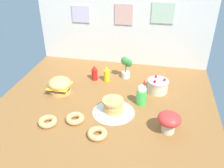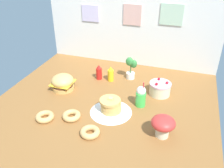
{
  "view_description": "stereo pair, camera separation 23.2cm",
  "coord_description": "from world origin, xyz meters",
  "px_view_note": "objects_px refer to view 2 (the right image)",
  "views": [
    {
      "loc": [
        0.45,
        -1.85,
        1.35
      ],
      "look_at": [
        0.05,
        0.12,
        0.18
      ],
      "focal_mm": 38.86,
      "sensor_mm": 36.0,
      "label": 1
    },
    {
      "loc": [
        0.68,
        -1.79,
        1.35
      ],
      "look_at": [
        0.05,
        0.12,
        0.18
      ],
      "focal_mm": 38.86,
      "sensor_mm": 36.0,
      "label": 2
    }
  ],
  "objects_px": {
    "cream_soda_cup": "(141,96)",
    "mushroom_stool": "(163,125)",
    "pancake_stack": "(111,106)",
    "donut_chocolate": "(71,116)",
    "donut_vanilla": "(90,132)",
    "burger": "(63,82)",
    "layer_cake": "(160,89)",
    "mustard_bottle": "(111,74)",
    "potted_plant": "(131,67)",
    "ketchup_bottle": "(99,72)",
    "donut_pink_glaze": "(45,117)"
  },
  "relations": [
    {
      "from": "cream_soda_cup",
      "to": "mushroom_stool",
      "type": "relative_size",
      "value": 1.36
    },
    {
      "from": "pancake_stack",
      "to": "cream_soda_cup",
      "type": "height_order",
      "value": "cream_soda_cup"
    },
    {
      "from": "cream_soda_cup",
      "to": "donut_chocolate",
      "type": "height_order",
      "value": "cream_soda_cup"
    },
    {
      "from": "pancake_stack",
      "to": "donut_vanilla",
      "type": "height_order",
      "value": "pancake_stack"
    },
    {
      "from": "pancake_stack",
      "to": "mushroom_stool",
      "type": "xyz_separation_m",
      "value": [
        0.49,
        -0.17,
        0.05
      ]
    },
    {
      "from": "burger",
      "to": "mushroom_stool",
      "type": "distance_m",
      "value": 1.18
    },
    {
      "from": "layer_cake",
      "to": "mustard_bottle",
      "type": "height_order",
      "value": "mustard_bottle"
    },
    {
      "from": "donut_vanilla",
      "to": "burger",
      "type": "bearing_deg",
      "value": 133.74
    },
    {
      "from": "potted_plant",
      "to": "mushroom_stool",
      "type": "xyz_separation_m",
      "value": [
        0.48,
        -0.86,
        -0.03
      ]
    },
    {
      "from": "ketchup_bottle",
      "to": "potted_plant",
      "type": "height_order",
      "value": "potted_plant"
    },
    {
      "from": "donut_chocolate",
      "to": "potted_plant",
      "type": "height_order",
      "value": "potted_plant"
    },
    {
      "from": "donut_pink_glaze",
      "to": "donut_chocolate",
      "type": "bearing_deg",
      "value": 22.0
    },
    {
      "from": "potted_plant",
      "to": "donut_vanilla",
      "type": "bearing_deg",
      "value": -93.94
    },
    {
      "from": "donut_chocolate",
      "to": "mushroom_stool",
      "type": "xyz_separation_m",
      "value": [
        0.8,
        0.02,
        0.09
      ]
    },
    {
      "from": "donut_pink_glaze",
      "to": "mushroom_stool",
      "type": "xyz_separation_m",
      "value": [
        1.01,
        0.11,
        0.09
      ]
    },
    {
      "from": "pancake_stack",
      "to": "potted_plant",
      "type": "height_order",
      "value": "potted_plant"
    },
    {
      "from": "burger",
      "to": "pancake_stack",
      "type": "relative_size",
      "value": 0.78
    },
    {
      "from": "ketchup_bottle",
      "to": "mustard_bottle",
      "type": "height_order",
      "value": "same"
    },
    {
      "from": "donut_pink_glaze",
      "to": "potted_plant",
      "type": "xyz_separation_m",
      "value": [
        0.53,
        0.97,
        0.12
      ]
    },
    {
      "from": "donut_chocolate",
      "to": "burger",
      "type": "bearing_deg",
      "value": 126.0
    },
    {
      "from": "pancake_stack",
      "to": "layer_cake",
      "type": "xyz_separation_m",
      "value": [
        0.38,
        0.45,
        0.0
      ]
    },
    {
      "from": "donut_pink_glaze",
      "to": "donut_chocolate",
      "type": "relative_size",
      "value": 1.0
    },
    {
      "from": "pancake_stack",
      "to": "donut_vanilla",
      "type": "relative_size",
      "value": 1.83
    },
    {
      "from": "ketchup_bottle",
      "to": "potted_plant",
      "type": "distance_m",
      "value": 0.36
    },
    {
      "from": "cream_soda_cup",
      "to": "donut_chocolate",
      "type": "relative_size",
      "value": 1.61
    },
    {
      "from": "donut_vanilla",
      "to": "donut_pink_glaze",
      "type": "bearing_deg",
      "value": 172.36
    },
    {
      "from": "layer_cake",
      "to": "cream_soda_cup",
      "type": "height_order",
      "value": "cream_soda_cup"
    },
    {
      "from": "ketchup_bottle",
      "to": "donut_chocolate",
      "type": "xyz_separation_m",
      "value": [
        0.03,
        -0.76,
        -0.06
      ]
    },
    {
      "from": "cream_soda_cup",
      "to": "potted_plant",
      "type": "distance_m",
      "value": 0.55
    },
    {
      "from": "pancake_stack",
      "to": "donut_vanilla",
      "type": "xyz_separation_m",
      "value": [
        -0.07,
        -0.34,
        -0.04
      ]
    },
    {
      "from": "layer_cake",
      "to": "mustard_bottle",
      "type": "xyz_separation_m",
      "value": [
        -0.57,
        0.12,
        0.01
      ]
    },
    {
      "from": "pancake_stack",
      "to": "potted_plant",
      "type": "bearing_deg",
      "value": 89.56
    },
    {
      "from": "donut_pink_glaze",
      "to": "potted_plant",
      "type": "distance_m",
      "value": 1.11
    },
    {
      "from": "pancake_stack",
      "to": "layer_cake",
      "type": "bearing_deg",
      "value": 49.98
    },
    {
      "from": "ketchup_bottle",
      "to": "potted_plant",
      "type": "relative_size",
      "value": 0.66
    },
    {
      "from": "donut_chocolate",
      "to": "mushroom_stool",
      "type": "bearing_deg",
      "value": 1.47
    },
    {
      "from": "donut_chocolate",
      "to": "donut_vanilla",
      "type": "height_order",
      "value": "same"
    },
    {
      "from": "ketchup_bottle",
      "to": "donut_vanilla",
      "type": "height_order",
      "value": "ketchup_bottle"
    },
    {
      "from": "ketchup_bottle",
      "to": "mushroom_stool",
      "type": "distance_m",
      "value": 1.1
    },
    {
      "from": "cream_soda_cup",
      "to": "mushroom_stool",
      "type": "bearing_deg",
      "value": -54.69
    },
    {
      "from": "mustard_bottle",
      "to": "potted_plant",
      "type": "xyz_separation_m",
      "value": [
        0.2,
        0.12,
        0.06
      ]
    },
    {
      "from": "burger",
      "to": "donut_vanilla",
      "type": "height_order",
      "value": "burger"
    },
    {
      "from": "burger",
      "to": "donut_chocolate",
      "type": "bearing_deg",
      "value": -54.0
    },
    {
      "from": "donut_pink_glaze",
      "to": "mushroom_stool",
      "type": "relative_size",
      "value": 0.85
    },
    {
      "from": "burger",
      "to": "donut_pink_glaze",
      "type": "relative_size",
      "value": 1.43
    },
    {
      "from": "donut_pink_glaze",
      "to": "donut_chocolate",
      "type": "xyz_separation_m",
      "value": [
        0.22,
        0.09,
        0.0
      ]
    },
    {
      "from": "pancake_stack",
      "to": "donut_pink_glaze",
      "type": "bearing_deg",
      "value": -151.94
    },
    {
      "from": "ketchup_bottle",
      "to": "donut_chocolate",
      "type": "bearing_deg",
      "value": -88.08
    },
    {
      "from": "layer_cake",
      "to": "potted_plant",
      "type": "bearing_deg",
      "value": 147.28
    },
    {
      "from": "potted_plant",
      "to": "pancake_stack",
      "type": "bearing_deg",
      "value": -90.44
    }
  ]
}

